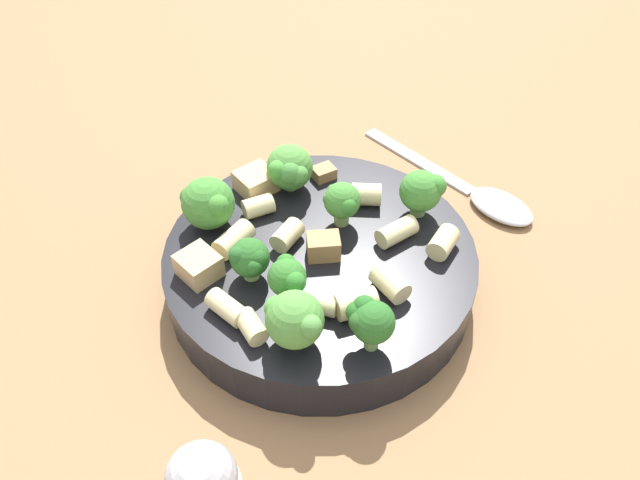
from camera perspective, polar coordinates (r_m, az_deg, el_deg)
ground_plane at (r=0.47m, az=0.00°, el=-3.95°), size 2.00×2.00×0.00m
pasta_bowl at (r=0.45m, az=0.00°, el=-2.22°), size 0.22×0.22×0.04m
broccoli_floret_0 at (r=0.37m, az=4.55°, el=-7.34°), size 0.03×0.03×0.04m
broccoli_floret_1 at (r=0.45m, az=1.98°, el=3.54°), size 0.03×0.03×0.03m
broccoli_floret_2 at (r=0.40m, az=-2.97°, el=-3.50°), size 0.03×0.03×0.03m
broccoli_floret_3 at (r=0.46m, az=9.40°, el=4.60°), size 0.03×0.03×0.04m
broccoli_floret_4 at (r=0.41m, az=-6.47°, el=-1.66°), size 0.03×0.03×0.03m
broccoli_floret_5 at (r=0.48m, az=-2.77°, el=6.55°), size 0.04×0.04×0.04m
broccoli_floret_6 at (r=0.45m, az=-10.24°, el=3.33°), size 0.04×0.04×0.04m
broccoli_floret_7 at (r=0.37m, az=-2.41°, el=-7.20°), size 0.04×0.04×0.04m
rigatoni_0 at (r=0.40m, az=3.33°, el=-5.83°), size 0.03×0.02×0.02m
rigatoni_1 at (r=0.40m, az=0.09°, el=-5.89°), size 0.02×0.02×0.01m
rigatoni_2 at (r=0.47m, az=4.25°, el=4.18°), size 0.03×0.03×0.02m
rigatoni_3 at (r=0.40m, az=-8.50°, el=-6.13°), size 0.02×0.03×0.01m
rigatoni_4 at (r=0.41m, az=6.42°, el=-3.95°), size 0.02×0.03×0.02m
rigatoni_5 at (r=0.47m, az=-5.66°, el=3.09°), size 0.02×0.02×0.02m
rigatoni_6 at (r=0.44m, az=11.19°, el=-0.22°), size 0.03×0.03×0.02m
rigatoni_7 at (r=0.44m, az=-7.89°, el=0.05°), size 0.03×0.03×0.02m
rigatoni_8 at (r=0.39m, az=-6.30°, el=-7.89°), size 0.01×0.02×0.01m
rigatoni_9 at (r=0.44m, az=-3.01°, el=0.45°), size 0.03×0.03×0.02m
rigatoni_10 at (r=0.45m, az=7.03°, el=0.75°), size 0.03×0.02×0.01m
chicken_chunk_0 at (r=0.43m, az=0.89°, el=-0.37°), size 0.03×0.02×0.02m
chicken_chunk_1 at (r=0.49m, az=-5.90°, el=5.37°), size 0.03×0.03×0.02m
chicken_chunk_2 at (r=0.50m, az=0.35°, el=6.18°), size 0.02×0.01×0.01m
chicken_chunk_3 at (r=0.43m, az=-11.03°, el=-2.31°), size 0.03×0.03×0.02m
spoon at (r=0.55m, az=14.19°, el=4.23°), size 0.07×0.18×0.01m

